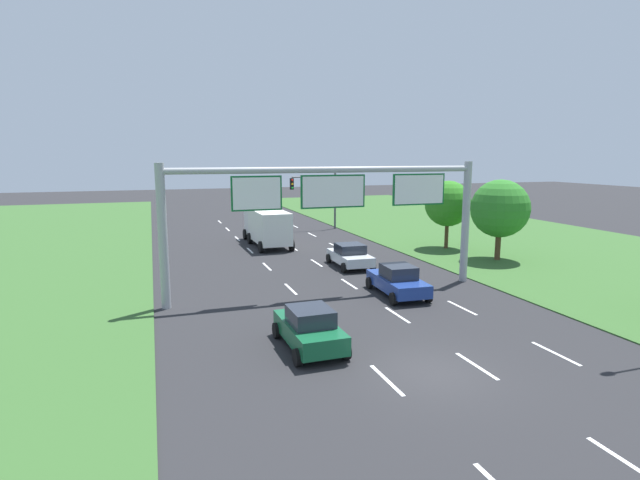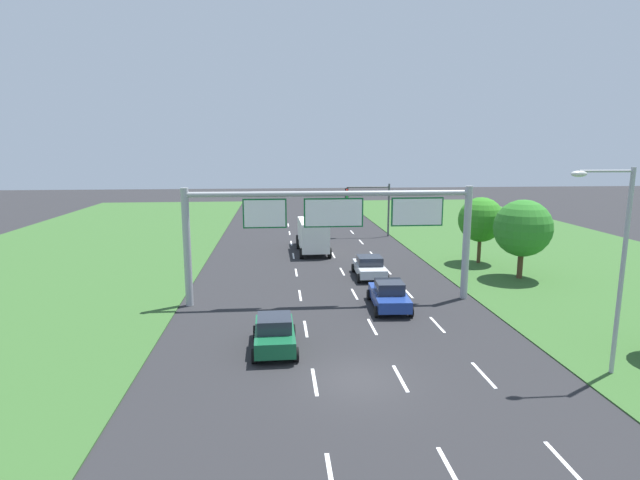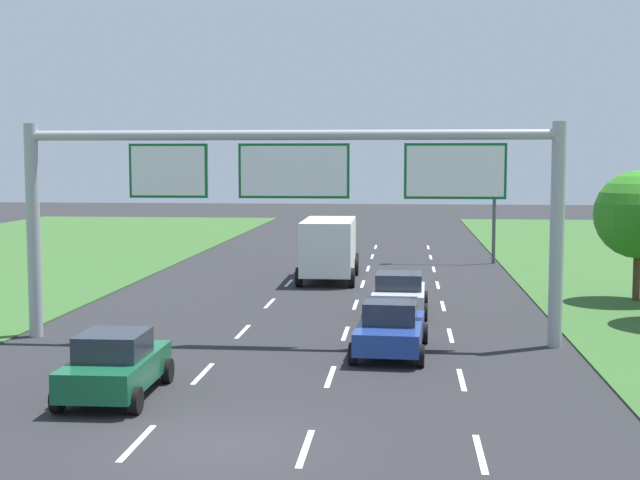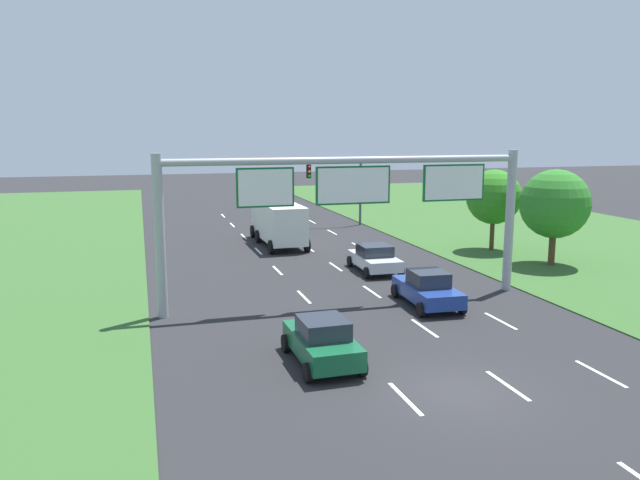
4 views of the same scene
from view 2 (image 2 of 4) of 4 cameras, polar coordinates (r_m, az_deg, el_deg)
name	(u,v)px [view 2 (image 2 of 4)]	position (r m, az deg, el deg)	size (l,w,h in m)	color
ground_plane	(358,380)	(20.96, 4.34, -15.66)	(200.00, 200.00, 0.00)	#262628
lane_dashes_inner_left	(300,295)	(31.95, -2.29, -6.34)	(0.14, 62.40, 0.01)	white
lane_dashes_inner_right	(354,294)	(32.29, 3.96, -6.17)	(0.14, 62.40, 0.01)	white
lane_dashes_slip	(408,293)	(33.01, 10.00, -5.94)	(0.14, 62.40, 0.01)	white
car_near_red	(275,333)	(23.55, -5.22, -10.52)	(2.12, 4.05, 1.64)	#145633
car_lead_silver	(369,267)	(36.40, 5.68, -3.06)	(2.28, 4.23, 1.53)	silver
car_mid_lane	(389,295)	(29.55, 7.89, -6.25)	(2.34, 4.46, 1.63)	navy
box_truck	(312,233)	(45.27, -0.90, 0.76)	(2.78, 7.81, 2.96)	silver
sign_gantry	(334,221)	(29.60, 1.67, 2.13)	(17.24, 0.44, 7.00)	#9EA0A5
traffic_light_mast	(371,200)	(52.83, 5.82, 4.54)	(4.76, 0.49, 5.60)	#47494F
street_lamp	(615,254)	(22.95, 30.66, -1.41)	(2.61, 0.32, 8.50)	#9EA0A5
roadside_tree_mid	(523,228)	(37.97, 22.16, 1.25)	(4.03, 4.03, 5.70)	#513823
roadside_tree_far	(481,220)	(42.05, 17.91, 2.23)	(3.59, 3.59, 5.40)	#513823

